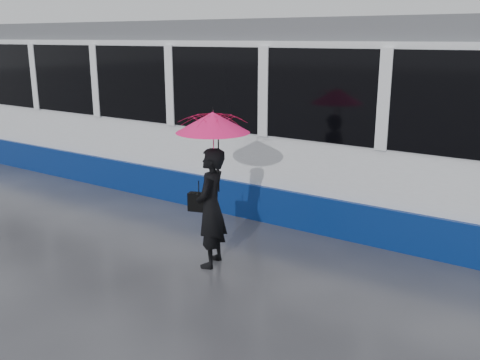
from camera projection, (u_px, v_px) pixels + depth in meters
The scene contains 6 objects.
ground at pixel (222, 245), 8.13m from camera, with size 90.00×90.00×0.00m, color #2F2E34.
rails at pixel (299, 203), 10.12m from camera, with size 34.00×1.51×0.02m.
tram at pixel (232, 111), 10.55m from camera, with size 26.00×2.56×3.35m.
woman at pixel (211, 208), 7.22m from camera, with size 0.60×0.39×1.65m, color black.
umbrella at pixel (213, 137), 6.94m from camera, with size 1.22×1.22×1.11m.
handbag at pixel (199, 202), 7.35m from camera, with size 0.32×0.21×0.44m.
Camera 1 is at (4.51, -6.12, 3.06)m, focal length 40.00 mm.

